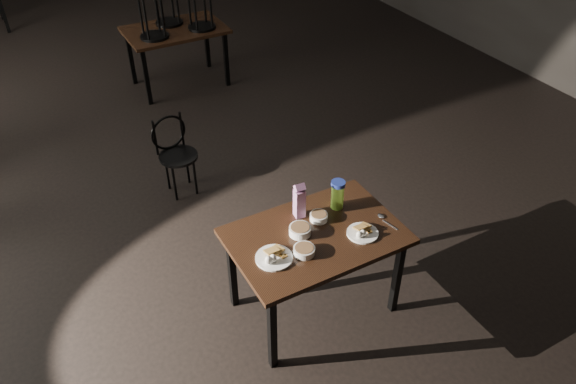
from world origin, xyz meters
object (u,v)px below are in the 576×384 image
juice_carton (299,201)px  bentwood_chair (175,149)px  water_bottle (338,194)px  main_table (316,242)px

juice_carton → bentwood_chair: 1.80m
bentwood_chair → water_bottle: bearing=-76.4°
juice_carton → water_bottle: size_ratio=1.26×
juice_carton → bentwood_chair: bearing=102.1°
main_table → juice_carton: (-0.00, 0.23, 0.21)m
main_table → water_bottle: size_ratio=5.25×
main_table → juice_carton: size_ratio=4.19×
juice_carton → water_bottle: bearing=-9.2°
bentwood_chair → juice_carton: bearing=-84.9°
water_bottle → juice_carton: bearing=170.8°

